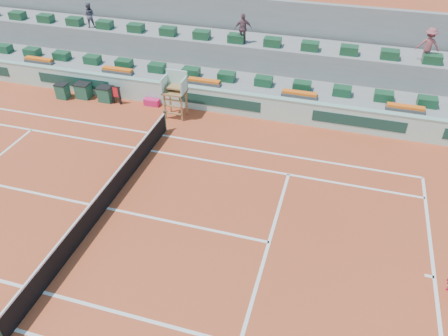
{
  "coord_description": "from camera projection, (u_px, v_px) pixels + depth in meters",
  "views": [
    {
      "loc": [
        7.92,
        -10.81,
        11.36
      ],
      "look_at": [
        4.0,
        2.5,
        1.0
      ],
      "focal_mm": 35.0,
      "sensor_mm": 36.0,
      "label": 1
    }
  ],
  "objects": [
    {
      "name": "drink_cooler_b",
      "position": [
        83.0,
        90.0,
        24.01
      ],
      "size": [
        0.78,
        0.68,
        0.84
      ],
      "color": "#1B523C",
      "rests_on": "ground"
    },
    {
      "name": "stadium_back_wall",
      "position": [
        214.0,
        32.0,
        26.27
      ],
      "size": [
        36.0,
        0.4,
        4.4
      ],
      "primitive_type": "cube",
      "color": "gray",
      "rests_on": "ground"
    },
    {
      "name": "ground",
      "position": [
        107.0,
        208.0,
        16.9
      ],
      "size": [
        90.0,
        90.0,
        0.0
      ],
      "primitive_type": "plane",
      "color": "#A53D20",
      "rests_on": "ground"
    },
    {
      "name": "towel_rack",
      "position": [
        116.0,
        94.0,
        23.31
      ],
      "size": [
        0.56,
        0.09,
        1.03
      ],
      "color": "black",
      "rests_on": "ground"
    },
    {
      "name": "flower_planters",
      "position": [
        160.0,
        76.0,
        23.36
      ],
      "size": [
        26.8,
        0.36,
        0.28
      ],
      "color": "#494949",
      "rests_on": "seating_tier_lower"
    },
    {
      "name": "drink_cooler_a",
      "position": [
        106.0,
        94.0,
        23.69
      ],
      "size": [
        0.76,
        0.66,
        0.84
      ],
      "color": "#1B523C",
      "rests_on": "ground"
    },
    {
      "name": "spectator_mid",
      "position": [
        243.0,
        29.0,
        23.31
      ],
      "size": [
        1.01,
        0.73,
        1.59
      ],
      "primitive_type": "imported",
      "rotation": [
        0.0,
        0.0,
        3.55
      ],
      "color": "#704A53",
      "rests_on": "seating_tier_upper"
    },
    {
      "name": "player_bag",
      "position": [
        152.0,
        102.0,
        23.43
      ],
      "size": [
        0.83,
        0.37,
        0.37
      ],
      "primitive_type": "cube",
      "color": "#D91C5E",
      "rests_on": "ground"
    },
    {
      "name": "seat_row_upper",
      "position": [
        202.0,
        35.0,
        24.21
      ],
      "size": [
        32.9,
        0.6,
        0.44
      ],
      "color": "#174528",
      "rests_on": "seating_tier_upper"
    },
    {
      "name": "seat_row_lower",
      "position": [
        191.0,
        72.0,
        23.58
      ],
      "size": [
        32.9,
        0.6,
        0.44
      ],
      "color": "#174528",
      "rests_on": "seating_tier_lower"
    },
    {
      "name": "tennis_net",
      "position": [
        105.0,
        198.0,
        16.58
      ],
      "size": [
        0.1,
        11.97,
        1.1
      ],
      "color": "black",
      "rests_on": "ground"
    },
    {
      "name": "umpire_chair",
      "position": [
        175.0,
        88.0,
        21.74
      ],
      "size": [
        1.1,
        0.9,
        2.4
      ],
      "color": "olive",
      "rests_on": "ground"
    },
    {
      "name": "spectator_right",
      "position": [
        429.0,
        45.0,
        21.32
      ],
      "size": [
        1.1,
        0.65,
        1.68
      ],
      "primitive_type": "imported",
      "rotation": [
        0.0,
        0.0,
        3.12
      ],
      "color": "#90484C",
      "rests_on": "seating_tier_upper"
    },
    {
      "name": "court_lines",
      "position": [
        107.0,
        208.0,
        16.89
      ],
      "size": [
        23.89,
        11.09,
        0.01
      ],
      "color": "white",
      "rests_on": "ground"
    },
    {
      "name": "seating_tier_upper",
      "position": [
        206.0,
        57.0,
        25.58
      ],
      "size": [
        36.0,
        2.4,
        2.6
      ],
      "primitive_type": "cube",
      "color": "gray",
      "rests_on": "ground"
    },
    {
      "name": "spectator_left",
      "position": [
        89.0,
        15.0,
        25.41
      ],
      "size": [
        0.83,
        0.74,
        1.41
      ],
      "primitive_type": "imported",
      "rotation": [
        0.0,
        0.0,
        3.5
      ],
      "color": "#52515F",
      "rests_on": "seating_tier_upper"
    },
    {
      "name": "seating_tier_lower",
      "position": [
        197.0,
        79.0,
        24.76
      ],
      "size": [
        36.0,
        4.0,
        1.2
      ],
      "primitive_type": "cube",
      "color": "gray",
      "rests_on": "ground"
    },
    {
      "name": "advertising_hoarding",
      "position": [
        184.0,
        96.0,
        23.05
      ],
      "size": [
        36.0,
        0.34,
        1.26
      ],
      "color": "#ACD9C7",
      "rests_on": "ground"
    },
    {
      "name": "drink_cooler_c",
      "position": [
        63.0,
        91.0,
        23.97
      ],
      "size": [
        0.66,
        0.57,
        0.84
      ],
      "color": "#1B523C",
      "rests_on": "ground"
    }
  ]
}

